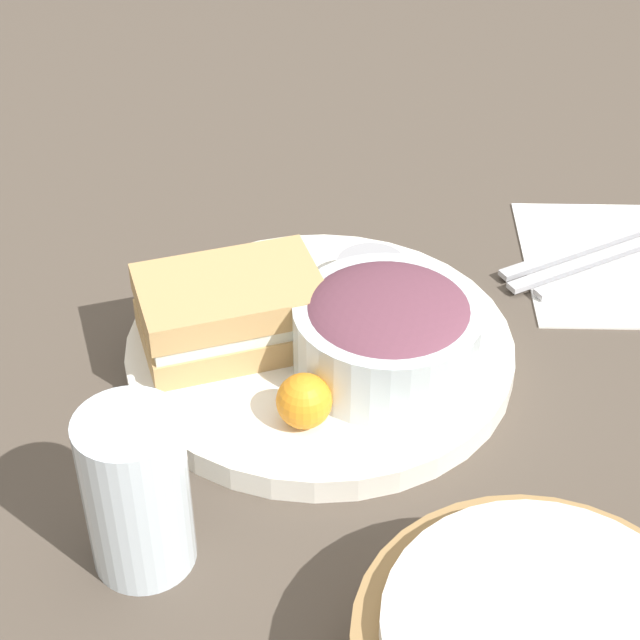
% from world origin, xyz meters
% --- Properties ---
extents(ground_plane, '(4.00, 4.00, 0.00)m').
position_xyz_m(ground_plane, '(0.00, 0.00, 0.00)').
color(ground_plane, '#4C4238').
extents(plate, '(0.29, 0.29, 0.02)m').
position_xyz_m(plate, '(0.00, 0.00, 0.01)').
color(plate, white).
rests_on(plate, ground_plane).
extents(sandwich, '(0.15, 0.13, 0.05)m').
position_xyz_m(sandwich, '(0.07, -0.00, 0.05)').
color(sandwich, tan).
rests_on(sandwich, plate).
extents(salad_bowl, '(0.14, 0.14, 0.06)m').
position_xyz_m(salad_bowl, '(-0.05, 0.03, 0.05)').
color(salad_bowl, silver).
rests_on(salad_bowl, plate).
extents(dressing_cup, '(0.06, 0.06, 0.03)m').
position_xyz_m(dressing_cup, '(-0.04, -0.07, 0.03)').
color(dressing_cup, '#99999E').
rests_on(dressing_cup, plate).
extents(orange_wedge, '(0.04, 0.04, 0.04)m').
position_xyz_m(orange_wedge, '(0.01, 0.09, 0.04)').
color(orange_wedge, orange).
rests_on(orange_wedge, plate).
extents(drink_glass, '(0.06, 0.06, 0.11)m').
position_xyz_m(drink_glass, '(0.10, 0.19, 0.06)').
color(drink_glass, silver).
rests_on(drink_glass, ground_plane).
extents(napkin, '(0.13, 0.19, 0.00)m').
position_xyz_m(napkin, '(-0.24, -0.14, 0.00)').
color(napkin, white).
rests_on(napkin, ground_plane).
extents(fork, '(0.17, 0.10, 0.01)m').
position_xyz_m(fork, '(-0.23, -0.15, 0.01)').
color(fork, '#B2B2B7').
rests_on(fork, napkin).
extents(knife, '(0.18, 0.11, 0.01)m').
position_xyz_m(knife, '(-0.24, -0.14, 0.01)').
color(knife, '#B2B2B7').
rests_on(knife, napkin).
extents(spoon, '(0.15, 0.09, 0.01)m').
position_xyz_m(spoon, '(-0.25, -0.12, 0.01)').
color(spoon, '#B2B2B7').
rests_on(spoon, napkin).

